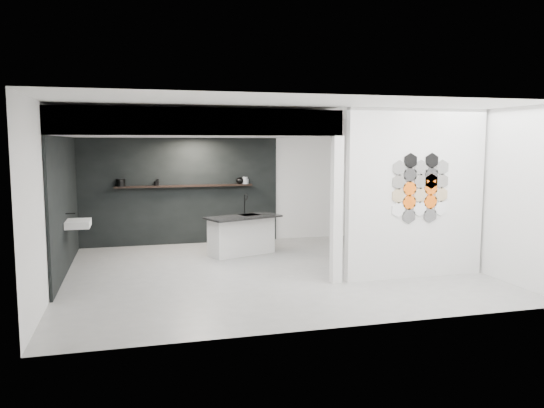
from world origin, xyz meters
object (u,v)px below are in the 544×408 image
at_px(kitchen_island, 242,235).
at_px(kettle, 240,181).
at_px(partition_panel, 416,194).
at_px(wall_basin, 78,224).
at_px(glass_bowl, 245,181).
at_px(bottle_dark, 158,182).
at_px(utensil_cup, 156,183).
at_px(glass_vase, 245,180).
at_px(stockpot, 121,183).

distance_m(kitchen_island, kettle, 1.70).
height_order(partition_panel, wall_basin, partition_panel).
xyz_separation_m(wall_basin, kettle, (3.27, 2.07, 0.55)).
height_order(glass_bowl, bottle_dark, bottle_dark).
height_order(wall_basin, kettle, kettle).
relative_size(partition_panel, bottle_dark, 19.20).
xyz_separation_m(glass_bowl, utensil_cup, (-1.97, 0.00, -0.01)).
height_order(kitchen_island, bottle_dark, bottle_dark).
bearing_deg(bottle_dark, utensil_cup, 180.00).
height_order(partition_panel, kettle, partition_panel).
distance_m(wall_basin, utensil_cup, 2.56).
relative_size(kitchen_island, kettle, 8.91).
relative_size(kettle, utensil_cup, 1.94).
bearing_deg(bottle_dark, glass_bowl, 0.00).
bearing_deg(glass_vase, partition_panel, -61.77).
height_order(partition_panel, glass_bowl, partition_panel).
distance_m(stockpot, glass_bowl, 2.70).
bearing_deg(wall_basin, bottle_dark, 54.78).
height_order(stockpot, glass_vase, glass_vase).
xyz_separation_m(wall_basin, stockpot, (0.69, 2.07, 0.55)).
distance_m(glass_vase, bottle_dark, 1.93).
relative_size(wall_basin, bottle_dark, 4.11).
bearing_deg(stockpot, glass_bowl, 0.00).
bearing_deg(utensil_cup, bottle_dark, 0.00).
bearing_deg(kettle, bottle_dark, -165.25).
bearing_deg(kitchen_island, kettle, 59.03).
height_order(glass_bowl, glass_vase, glass_vase).
relative_size(bottle_dark, utensil_cup, 1.55).
bearing_deg(utensil_cup, glass_bowl, 0.00).
distance_m(partition_panel, wall_basin, 5.78).
height_order(partition_panel, glass_vase, partition_panel).
bearing_deg(glass_vase, kettle, 180.00).
distance_m(kitchen_island, glass_vase, 1.72).
distance_m(bottle_dark, utensil_cup, 0.05).
xyz_separation_m(wall_basin, utensil_cup, (1.42, 2.07, 0.52)).
xyz_separation_m(glass_vase, bottle_dark, (-1.93, 0.00, -0.01)).
distance_m(stockpot, bottle_dark, 0.77).
relative_size(partition_panel, glass_vase, 17.55).
height_order(wall_basin, glass_bowl, glass_bowl).
bearing_deg(bottle_dark, glass_vase, 0.00).
bearing_deg(glass_vase, utensil_cup, 180.00).
distance_m(wall_basin, glass_vase, 4.01).
relative_size(kettle, bottle_dark, 1.25).
distance_m(partition_panel, stockpot, 6.14).
bearing_deg(kettle, stockpot, -165.25).
xyz_separation_m(kitchen_island, glass_vase, (0.36, 1.36, 1.00)).
distance_m(kitchen_island, stockpot, 2.88).
relative_size(glass_bowl, bottle_dark, 1.10).
distance_m(glass_bowl, glass_vase, 0.02).
distance_m(partition_panel, utensil_cup, 5.60).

